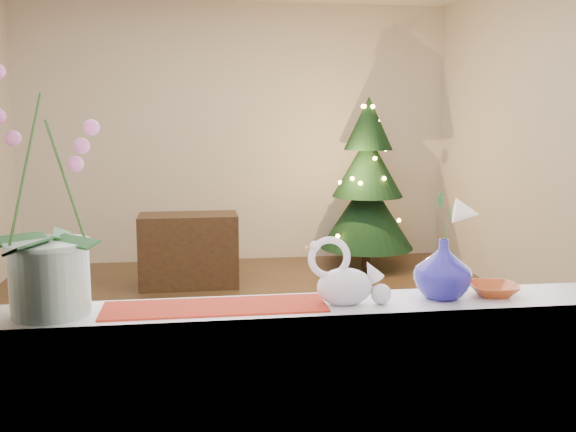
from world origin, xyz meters
name	(u,v)px	position (x,y,z in m)	size (l,w,h in m)	color
ground	(261,334)	(0.00, 0.00, 0.00)	(5.00, 5.00, 0.00)	#3D2918
wall_back	(237,134)	(0.00, 2.50, 1.35)	(4.50, 0.10, 2.70)	beige
wall_front	(344,173)	(0.00, -2.50, 1.35)	(4.50, 0.10, 2.70)	beige
wall_right	(569,141)	(2.25, 0.00, 1.35)	(0.10, 5.00, 2.70)	beige
windowsill	(333,309)	(0.00, -2.37, 0.90)	(2.20, 0.26, 0.04)	white
window_frame	(344,52)	(0.00, -2.47, 1.70)	(2.22, 0.06, 1.60)	white
runner	(215,307)	(-0.38, -2.37, 0.92)	(0.70, 0.20, 0.01)	maroon
orchid_pot	(45,193)	(-0.87, -2.37, 1.29)	(0.26, 0.26, 0.74)	white
swan	(345,272)	(0.03, -2.39, 1.02)	(0.25, 0.11, 0.21)	silver
blue_vase	(443,264)	(0.37, -2.36, 1.03)	(0.22, 0.22, 0.23)	navy
lily	(445,205)	(0.37, -2.36, 1.23)	(0.13, 0.07, 0.17)	silver
paperweight	(381,294)	(0.15, -2.40, 0.95)	(0.07, 0.07, 0.07)	silver
amber_dish	(493,290)	(0.55, -2.36, 0.94)	(0.14, 0.14, 0.03)	#A24019
xmas_tree	(368,183)	(1.28, 1.95, 0.86)	(0.94, 0.94, 1.73)	black
side_table	(189,250)	(-0.51, 1.43, 0.33)	(0.88, 0.44, 0.66)	black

